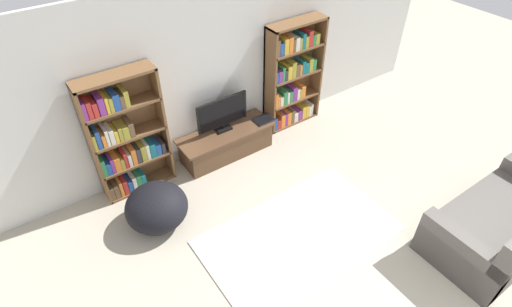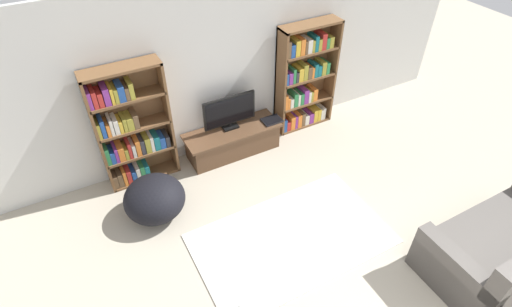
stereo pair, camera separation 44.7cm
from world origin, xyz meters
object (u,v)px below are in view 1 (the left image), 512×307
object	(u,v)px
television	(222,114)
beanbag_ottoman	(157,207)
laptop	(264,119)
couch_right_sofa	(503,226)
bookshelf_right	(291,77)
tv_stand	(226,143)
bookshelf_left	(124,139)

from	to	relation	value
television	beanbag_ottoman	distance (m)	1.68
laptop	beanbag_ottoman	world-z (taller)	beanbag_ottoman
laptop	beanbag_ottoman	bearing A→B (deg)	-164.15
couch_right_sofa	bookshelf_right	bearing A→B (deg)	97.79
tv_stand	television	xyz separation A→B (m)	(0.00, 0.07, 0.50)
tv_stand	laptop	xyz separation A→B (m)	(0.64, -0.08, 0.22)
bookshelf_left	bookshelf_right	world-z (taller)	same
tv_stand	bookshelf_left	bearing A→B (deg)	174.24
laptop	beanbag_ottoman	xyz separation A→B (m)	(-2.09, -0.59, -0.16)
tv_stand	laptop	bearing A→B (deg)	-7.47
tv_stand	couch_right_sofa	distance (m)	3.82
tv_stand	laptop	world-z (taller)	laptop
bookshelf_right	bookshelf_left	bearing A→B (deg)	179.91
couch_right_sofa	beanbag_ottoman	world-z (taller)	couch_right_sofa
television	couch_right_sofa	xyz separation A→B (m)	(1.82, -3.43, -0.41)
laptop	couch_right_sofa	bearing A→B (deg)	-70.18
bookshelf_left	tv_stand	bearing A→B (deg)	-5.76
couch_right_sofa	beanbag_ottoman	bearing A→B (deg)	140.63
bookshelf_right	tv_stand	world-z (taller)	bookshelf_right
bookshelf_left	bookshelf_right	bearing A→B (deg)	-0.09
tv_stand	television	size ratio (longest dim) A/B	1.81
bookshelf_right	television	world-z (taller)	bookshelf_right
bookshelf_right	tv_stand	size ratio (longest dim) A/B	1.19
beanbag_ottoman	bookshelf_left	bearing A→B (deg)	89.25
laptop	couch_right_sofa	distance (m)	3.48
bookshelf_right	laptop	world-z (taller)	bookshelf_right
bookshelf_right	beanbag_ottoman	world-z (taller)	bookshelf_right
bookshelf_right	tv_stand	xyz separation A→B (m)	(-1.34, -0.14, -0.64)
bookshelf_left	couch_right_sofa	world-z (taller)	bookshelf_left
bookshelf_left	laptop	distance (m)	2.13
tv_stand	beanbag_ottoman	size ratio (longest dim) A/B	1.88
couch_right_sofa	television	bearing A→B (deg)	118.02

